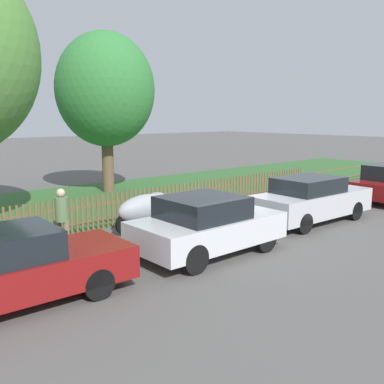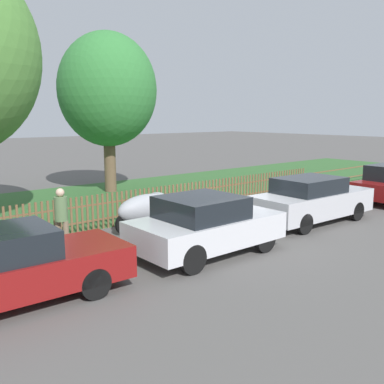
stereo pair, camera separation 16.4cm
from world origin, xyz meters
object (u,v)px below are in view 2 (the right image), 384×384
(parked_car_navy_estate, at_px, (205,225))
(tree_mid_park, at_px, (108,90))
(parked_car_black_saloon, at_px, (0,269))
(pedestrian_near_fence, at_px, (61,216))
(parked_car_red_compact, at_px, (312,200))
(covered_motorcycle, at_px, (148,208))

(parked_car_navy_estate, distance_m, tree_mid_park, 10.35)
(parked_car_black_saloon, distance_m, pedestrian_near_fence, 3.20)
(parked_car_red_compact, xyz_separation_m, tree_mid_park, (-2.04, 9.12, 3.69))
(covered_motorcycle, xyz_separation_m, pedestrian_near_fence, (-2.74, -0.24, 0.22))
(parked_car_black_saloon, relative_size, pedestrian_near_fence, 2.83)
(parked_car_black_saloon, height_order, parked_car_navy_estate, parked_car_navy_estate)
(parked_car_red_compact, distance_m, pedestrian_near_fence, 7.59)
(tree_mid_park, distance_m, pedestrian_near_fence, 9.27)
(parked_car_black_saloon, distance_m, parked_car_navy_estate, 4.71)
(tree_mid_park, bearing_deg, covered_motorcycle, -110.47)
(parked_car_red_compact, bearing_deg, covered_motorcycle, 152.73)
(parked_car_red_compact, relative_size, pedestrian_near_fence, 2.76)
(parked_car_black_saloon, distance_m, covered_motorcycle, 5.53)
(parked_car_navy_estate, relative_size, covered_motorcycle, 1.83)
(covered_motorcycle, height_order, pedestrian_near_fence, pedestrian_near_fence)
(parked_car_black_saloon, relative_size, covered_motorcycle, 2.17)
(parked_car_red_compact, bearing_deg, pedestrian_near_fence, 164.53)
(pedestrian_near_fence, bearing_deg, parked_car_navy_estate, 14.94)
(parked_car_black_saloon, bearing_deg, tree_mid_park, 53.12)
(tree_mid_park, xyz_separation_m, pedestrian_near_fence, (-5.19, -6.82, -3.53))
(covered_motorcycle, relative_size, tree_mid_park, 0.30)
(tree_mid_park, bearing_deg, parked_car_black_saloon, -128.56)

